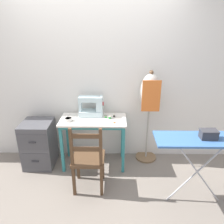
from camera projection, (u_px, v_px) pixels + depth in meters
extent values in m
plane|color=gray|center=(93.00, 173.00, 3.17)|extent=(14.00, 14.00, 0.00)
cube|color=silver|center=(94.00, 78.00, 3.20)|extent=(10.00, 0.05, 2.55)
cube|color=silver|center=(93.00, 120.00, 3.11)|extent=(0.94, 0.48, 0.02)
cube|color=teal|center=(92.00, 128.00, 2.94)|extent=(0.86, 0.03, 0.04)
cube|color=teal|center=(62.00, 150.00, 3.07)|extent=(0.04, 0.04, 0.72)
cube|color=teal|center=(123.00, 150.00, 3.06)|extent=(0.04, 0.04, 0.72)
cube|color=teal|center=(68.00, 136.00, 3.44)|extent=(0.04, 0.04, 0.72)
cube|color=teal|center=(122.00, 137.00, 3.43)|extent=(0.04, 0.04, 0.72)
cube|color=silver|center=(91.00, 113.00, 3.21)|extent=(0.34, 0.18, 0.08)
cube|color=silver|center=(99.00, 104.00, 3.16)|extent=(0.09, 0.16, 0.22)
cube|color=silver|center=(89.00, 99.00, 3.13)|extent=(0.30, 0.14, 0.07)
cube|color=silver|center=(80.00, 106.00, 3.17)|extent=(0.04, 0.10, 0.15)
cylinder|color=#B22D2D|center=(103.00, 104.00, 3.16)|extent=(0.02, 0.06, 0.06)
cylinder|color=#99999E|center=(99.00, 96.00, 3.11)|extent=(0.01, 0.01, 0.02)
cylinder|color=silver|center=(68.00, 120.00, 3.04)|extent=(0.12, 0.12, 0.05)
cylinder|color=gray|center=(68.00, 118.00, 3.03)|extent=(0.09, 0.09, 0.01)
cube|color=silver|center=(119.00, 122.00, 3.00)|extent=(0.10, 0.03, 0.00)
cube|color=silver|center=(119.00, 123.00, 2.98)|extent=(0.10, 0.02, 0.00)
torus|color=#DB511E|center=(114.00, 123.00, 2.99)|extent=(0.03, 0.03, 0.01)
torus|color=#DB511E|center=(114.00, 123.00, 2.99)|extent=(0.03, 0.03, 0.01)
cylinder|color=green|center=(106.00, 117.00, 3.15)|extent=(0.03, 0.03, 0.03)
cylinder|color=beige|center=(106.00, 116.00, 3.14)|extent=(0.04, 0.04, 0.00)
cylinder|color=beige|center=(106.00, 118.00, 3.15)|extent=(0.04, 0.04, 0.00)
cylinder|color=green|center=(110.00, 118.00, 3.11)|extent=(0.03, 0.03, 0.04)
cylinder|color=beige|center=(110.00, 116.00, 3.10)|extent=(0.04, 0.04, 0.00)
cylinder|color=beige|center=(110.00, 119.00, 3.11)|extent=(0.04, 0.04, 0.00)
cylinder|color=black|center=(114.00, 116.00, 3.17)|extent=(0.03, 0.03, 0.04)
cylinder|color=beige|center=(114.00, 115.00, 3.17)|extent=(0.04, 0.04, 0.00)
cylinder|color=beige|center=(114.00, 117.00, 3.18)|extent=(0.04, 0.04, 0.00)
cube|color=#513823|center=(88.00, 159.00, 2.75)|extent=(0.40, 0.38, 0.04)
cube|color=#513823|center=(78.00, 166.00, 2.99)|extent=(0.04, 0.04, 0.41)
cube|color=#513823|center=(103.00, 166.00, 2.98)|extent=(0.04, 0.04, 0.41)
cube|color=#513823|center=(74.00, 181.00, 2.69)|extent=(0.04, 0.04, 0.41)
cube|color=#513823|center=(101.00, 182.00, 2.68)|extent=(0.04, 0.04, 0.41)
cube|color=#513823|center=(71.00, 147.00, 2.51)|extent=(0.04, 0.04, 0.48)
cube|color=#513823|center=(101.00, 147.00, 2.50)|extent=(0.04, 0.04, 0.48)
cube|color=#513823|center=(85.00, 136.00, 2.45)|extent=(0.34, 0.02, 0.06)
cube|color=#513823|center=(86.00, 149.00, 2.52)|extent=(0.34, 0.02, 0.06)
cube|color=#4C4C51|center=(39.00, 144.00, 3.25)|extent=(0.43, 0.45, 0.70)
cube|color=#46464B|center=(32.00, 142.00, 2.99)|extent=(0.40, 0.01, 0.25)
cube|color=#333338|center=(32.00, 143.00, 2.98)|extent=(0.10, 0.01, 0.02)
cube|color=#46464B|center=(35.00, 161.00, 3.10)|extent=(0.40, 0.01, 0.25)
cube|color=#333338|center=(35.00, 162.00, 3.09)|extent=(0.10, 0.01, 0.02)
cylinder|color=#846647|center=(146.00, 157.00, 3.52)|extent=(0.32, 0.32, 0.03)
cylinder|color=#ADA89E|center=(147.00, 132.00, 3.35)|extent=(0.03, 0.03, 0.89)
ellipsoid|color=beige|center=(150.00, 92.00, 3.11)|extent=(0.30, 0.22, 0.54)
sphere|color=brown|center=(151.00, 72.00, 3.01)|extent=(0.06, 0.06, 0.06)
cube|color=orange|center=(151.00, 96.00, 3.02)|extent=(0.26, 0.01, 0.45)
cube|color=#3D6BAD|center=(203.00, 139.00, 2.36)|extent=(1.04, 0.36, 0.02)
cylinder|color=#B7B7BC|center=(197.00, 172.00, 2.52)|extent=(0.64, 0.02, 0.85)
cylinder|color=#B7B7BC|center=(197.00, 172.00, 2.52)|extent=(0.64, 0.02, 0.85)
cube|color=#333338|center=(209.00, 135.00, 2.34)|extent=(0.17, 0.11, 0.09)
cube|color=#38383D|center=(209.00, 130.00, 2.32)|extent=(0.18, 0.12, 0.01)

